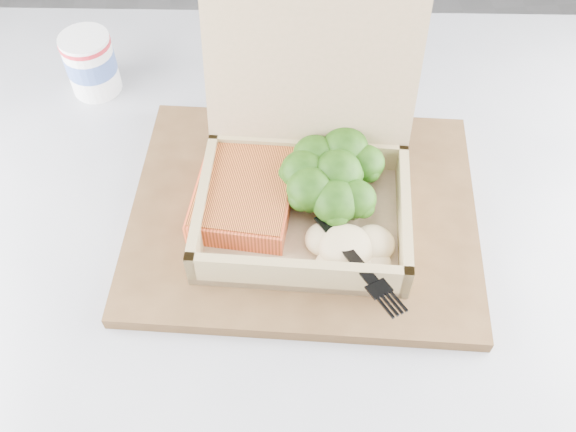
{
  "coord_description": "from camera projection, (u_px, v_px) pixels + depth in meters",
  "views": [
    {
      "loc": [
        -0.12,
        -0.48,
        1.34
      ],
      "look_at": [
        -0.08,
        -0.09,
        0.81
      ],
      "focal_mm": 40.0,
      "sensor_mm": 36.0,
      "label": 1
    }
  ],
  "objects": [
    {
      "name": "cafe_table",
      "position": [
        285.0,
        344.0,
        0.84
      ],
      "size": [
        0.98,
        0.98,
        0.76
      ],
      "rotation": [
        0.0,
        0.0,
        -0.12
      ],
      "color": "black",
      "rests_on": "floor"
    },
    {
      "name": "floor",
      "position": [
        319.0,
        407.0,
        1.36
      ],
      "size": [
        4.0,
        4.0,
        0.0
      ],
      "primitive_type": "plane",
      "color": "gray",
      "rests_on": "ground"
    },
    {
      "name": "receipt",
      "position": [
        288.0,
        91.0,
        0.84
      ],
      "size": [
        0.15,
        0.17,
        0.0
      ],
      "primitive_type": "cube",
      "rotation": [
        0.0,
        0.0,
        -0.54
      ],
      "color": "silver",
      "rests_on": "cafe_table"
    },
    {
      "name": "takeout_container",
      "position": [
        306.0,
        168.0,
        0.67
      ],
      "size": [
        0.25,
        0.24,
        0.21
      ],
      "rotation": [
        0.0,
        0.0,
        -0.17
      ],
      "color": "tan",
      "rests_on": "serving_tray"
    },
    {
      "name": "mashed_potatoes",
      "position": [
        346.0,
        247.0,
        0.64
      ],
      "size": [
        0.09,
        0.08,
        0.03
      ],
      "primitive_type": "ellipsoid",
      "color": "beige",
      "rests_on": "takeout_container"
    },
    {
      "name": "broccoli_pile",
      "position": [
        337.0,
        180.0,
        0.69
      ],
      "size": [
        0.13,
        0.13,
        0.05
      ],
      "primitive_type": null,
      "color": "#316A17",
      "rests_on": "takeout_container"
    },
    {
      "name": "paper_cup",
      "position": [
        90.0,
        62.0,
        0.81
      ],
      "size": [
        0.06,
        0.06,
        0.08
      ],
      "color": "white",
      "rests_on": "cafe_table"
    },
    {
      "name": "plastic_fork",
      "position": [
        335.0,
        234.0,
        0.64
      ],
      "size": [
        0.07,
        0.14,
        0.02
      ],
      "rotation": [
        0.0,
        0.0,
        3.53
      ],
      "color": "black",
      "rests_on": "mashed_potatoes"
    },
    {
      "name": "salmon_fillet",
      "position": [
        245.0,
        192.0,
        0.69
      ],
      "size": [
        0.13,
        0.15,
        0.03
      ],
      "primitive_type": "cube",
      "rotation": [
        0.0,
        0.0,
        -0.25
      ],
      "color": "#EE582E",
      "rests_on": "takeout_container"
    },
    {
      "name": "serving_tray",
      "position": [
        303.0,
        213.0,
        0.71
      ],
      "size": [
        0.42,
        0.36,
        0.02
      ],
      "primitive_type": "cube",
      "rotation": [
        0.0,
        0.0,
        -0.17
      ],
      "color": "brown",
      "rests_on": "cafe_table"
    }
  ]
}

